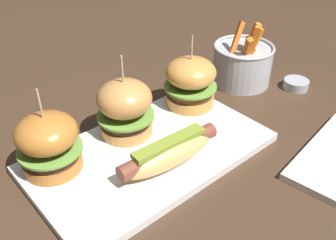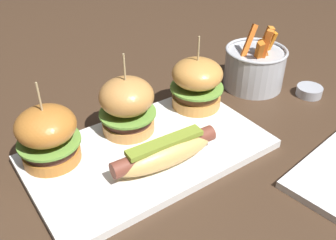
# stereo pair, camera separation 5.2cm
# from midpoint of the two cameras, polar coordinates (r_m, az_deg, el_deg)

# --- Properties ---
(ground_plane) EXTENTS (3.00, 3.00, 0.00)m
(ground_plane) POSITION_cam_midpoint_polar(r_m,az_deg,el_deg) (0.62, -5.06, -5.48)
(ground_plane) COLOR #422D1E
(platter_main) EXTENTS (0.38, 0.22, 0.01)m
(platter_main) POSITION_cam_midpoint_polar(r_m,az_deg,el_deg) (0.62, -5.09, -4.98)
(platter_main) COLOR white
(platter_main) RESTS_ON ground
(hot_dog) EXTENTS (0.18, 0.06, 0.04)m
(hot_dog) POSITION_cam_midpoint_polar(r_m,az_deg,el_deg) (0.57, -2.59, -5.04)
(hot_dog) COLOR #DEAF62
(hot_dog) RESTS_ON platter_main
(slider_left) EXTENTS (0.10, 0.10, 0.14)m
(slider_left) POSITION_cam_midpoint_polar(r_m,az_deg,el_deg) (0.59, -19.98, -3.31)
(slider_left) COLOR #BE732D
(slider_left) RESTS_ON platter_main
(slider_center) EXTENTS (0.10, 0.10, 0.14)m
(slider_center) POSITION_cam_midpoint_polar(r_m,az_deg,el_deg) (0.63, -8.90, 1.79)
(slider_center) COLOR #CD8D49
(slider_center) RESTS_ON platter_main
(slider_right) EXTENTS (0.10, 0.10, 0.14)m
(slider_right) POSITION_cam_midpoint_polar(r_m,az_deg,el_deg) (0.70, 1.30, 5.74)
(slider_right) COLOR #D38F43
(slider_right) RESTS_ON platter_main
(fries_bucket) EXTENTS (0.13, 0.13, 0.14)m
(fries_bucket) POSITION_cam_midpoint_polar(r_m,az_deg,el_deg) (0.82, 9.36, 8.38)
(fries_bucket) COLOR #B7BABF
(fries_bucket) RESTS_ON ground
(sauce_ramekin) EXTENTS (0.05, 0.05, 0.02)m
(sauce_ramekin) POSITION_cam_midpoint_polar(r_m,az_deg,el_deg) (0.84, 17.06, 5.17)
(sauce_ramekin) COLOR #A8AAB2
(sauce_ramekin) RESTS_ON ground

